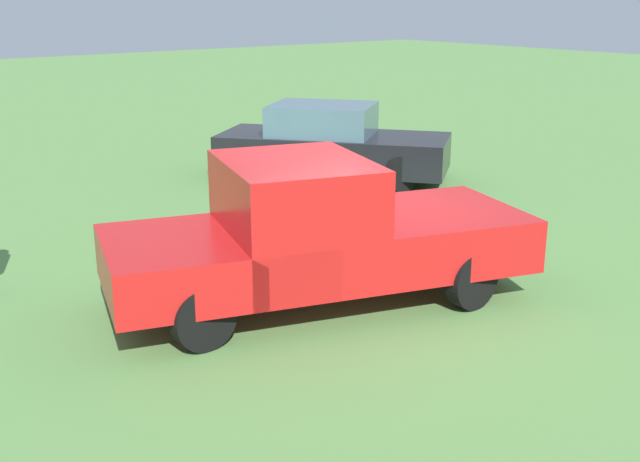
% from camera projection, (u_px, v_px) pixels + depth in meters
% --- Properties ---
extents(ground_plane, '(80.00, 80.00, 0.00)m').
position_uv_depth(ground_plane, '(337.00, 286.00, 10.11)').
color(ground_plane, '#5B8C47').
extents(pickup_truck, '(5.40, 3.38, 1.78)m').
position_uv_depth(pickup_truck, '(310.00, 231.00, 9.28)').
color(pickup_truck, black).
rests_on(pickup_truck, ground_plane).
extents(sedan_near, '(4.19, 4.68, 1.50)m').
position_uv_depth(sedan_near, '(331.00, 144.00, 15.74)').
color(sedan_near, black).
rests_on(sedan_near, ground_plane).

